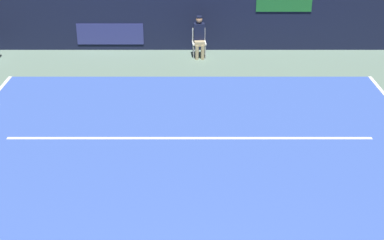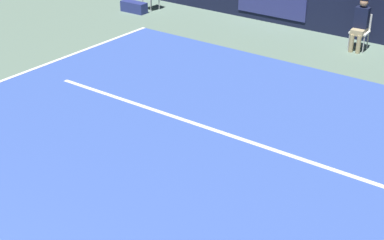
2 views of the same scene
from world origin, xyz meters
name	(u,v)px [view 1 (image 1 of 2)]	position (x,y,z in m)	size (l,w,h in m)	color
ground_plane	(187,190)	(0.00, 5.13, 0.00)	(30.90, 30.90, 0.00)	slate
court_surface	(187,189)	(0.00, 5.13, 0.01)	(10.60, 12.25, 0.01)	#3856B2
line_service	(187,138)	(0.00, 7.27, 0.01)	(8.27, 0.10, 0.01)	white
back_wall	(188,10)	(0.00, 13.99, 1.30)	(15.15, 0.33, 2.60)	#141933
line_judge_on_chair	(197,36)	(0.29, 13.10, 0.69)	(0.47, 0.55, 1.32)	white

